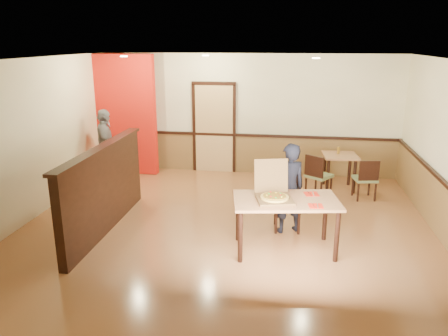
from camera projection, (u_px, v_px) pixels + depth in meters
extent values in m
plane|color=#A16A3E|center=(225.00, 232.00, 7.32)|extent=(7.00, 7.00, 0.00)
plane|color=black|center=(226.00, 60.00, 6.53)|extent=(7.00, 7.00, 0.00)
plane|color=#FFF9C7|center=(248.00, 115.00, 10.24)|extent=(7.00, 0.00, 7.00)
plane|color=#FFF9C7|center=(23.00, 143.00, 7.44)|extent=(0.00, 7.00, 7.00)
cube|color=brown|center=(247.00, 154.00, 10.48)|extent=(7.00, 0.04, 0.90)
cube|color=black|center=(247.00, 135.00, 10.33)|extent=(7.00, 0.06, 0.06)
cube|color=tan|center=(214.00, 129.00, 10.42)|extent=(0.90, 0.06, 2.10)
cube|color=black|center=(104.00, 190.00, 7.23)|extent=(0.14, 3.00, 1.40)
cube|color=black|center=(101.00, 148.00, 7.02)|extent=(0.20, 3.10, 0.05)
cube|color=red|center=(122.00, 115.00, 10.19)|extent=(1.60, 0.20, 2.78)
cylinder|color=beige|center=(124.00, 56.00, 8.58)|extent=(0.14, 0.14, 0.02)
cylinder|color=beige|center=(206.00, 55.00, 9.02)|extent=(0.14, 0.14, 0.02)
cylinder|color=beige|center=(316.00, 58.00, 7.75)|extent=(0.14, 0.14, 0.02)
cube|color=#AC7548|center=(286.00, 201.00, 6.46)|extent=(1.67, 1.13, 0.04)
cylinder|color=black|center=(240.00, 237.00, 6.22)|extent=(0.07, 0.07, 0.79)
cylinder|color=black|center=(238.00, 217.00, 6.92)|extent=(0.07, 0.07, 0.79)
cylinder|color=black|center=(337.00, 236.00, 6.24)|extent=(0.07, 0.07, 0.79)
cylinder|color=black|center=(325.00, 217.00, 6.93)|extent=(0.07, 0.07, 0.79)
cube|color=olive|center=(287.00, 204.00, 7.29)|extent=(0.48, 0.48, 0.06)
cube|color=black|center=(287.00, 186.00, 7.42)|extent=(0.43, 0.07, 0.43)
cylinder|color=black|center=(276.00, 222.00, 7.20)|extent=(0.04, 0.04, 0.39)
cylinder|color=black|center=(275.00, 214.00, 7.56)|extent=(0.04, 0.04, 0.39)
cylinder|color=black|center=(299.00, 223.00, 7.17)|extent=(0.04, 0.04, 0.39)
cylinder|color=black|center=(297.00, 214.00, 7.53)|extent=(0.04, 0.04, 0.39)
cube|color=olive|center=(319.00, 176.00, 8.87)|extent=(0.61, 0.61, 0.06)
cube|color=black|center=(314.00, 166.00, 8.66)|extent=(0.36, 0.28, 0.42)
cylinder|color=black|center=(331.00, 187.00, 8.94)|extent=(0.04, 0.04, 0.38)
cylinder|color=black|center=(321.00, 191.00, 8.69)|extent=(0.04, 0.04, 0.38)
cylinder|color=black|center=(316.00, 183.00, 9.18)|extent=(0.04, 0.04, 0.38)
cylinder|color=black|center=(306.00, 187.00, 8.94)|extent=(0.04, 0.04, 0.38)
cube|color=olive|center=(365.00, 179.00, 8.74)|extent=(0.49, 0.49, 0.05)
cube|color=black|center=(369.00, 171.00, 8.49)|extent=(0.40, 0.11, 0.40)
cylinder|color=black|center=(369.00, 187.00, 8.98)|extent=(0.04, 0.04, 0.36)
cylinder|color=black|center=(375.00, 193.00, 8.65)|extent=(0.04, 0.04, 0.36)
cylinder|color=black|center=(353.00, 187.00, 8.96)|extent=(0.04, 0.04, 0.36)
cylinder|color=black|center=(358.00, 193.00, 8.63)|extent=(0.04, 0.04, 0.36)
cube|color=#AC7548|center=(340.00, 156.00, 9.24)|extent=(0.75, 0.75, 0.04)
cylinder|color=black|center=(328.00, 176.00, 9.10)|extent=(0.07, 0.07, 0.72)
cylinder|color=black|center=(324.00, 169.00, 9.63)|extent=(0.07, 0.07, 0.72)
cylinder|color=black|center=(354.00, 177.00, 9.06)|extent=(0.07, 0.07, 0.72)
cylinder|color=black|center=(349.00, 169.00, 9.58)|extent=(0.07, 0.07, 0.72)
imported|color=black|center=(289.00, 188.00, 7.13)|extent=(0.66, 0.57, 1.52)
imported|color=gray|center=(106.00, 147.00, 9.59)|extent=(0.76, 1.06, 1.66)
cube|color=brown|center=(274.00, 199.00, 6.40)|extent=(0.62, 0.62, 0.04)
cube|color=brown|center=(271.00, 176.00, 6.61)|extent=(0.52, 0.22, 0.51)
cylinder|color=#DABA4F|center=(275.00, 197.00, 6.39)|extent=(0.43, 0.43, 0.03)
cube|color=red|center=(316.00, 206.00, 6.19)|extent=(0.22, 0.22, 0.00)
cylinder|color=silver|center=(314.00, 205.00, 6.19)|extent=(0.03, 0.17, 0.01)
cube|color=silver|center=(318.00, 206.00, 6.18)|extent=(0.04, 0.18, 0.00)
cube|color=red|center=(311.00, 194.00, 6.67)|extent=(0.25, 0.25, 0.00)
cylinder|color=silver|center=(309.00, 193.00, 6.67)|extent=(0.05, 0.18, 0.01)
cube|color=silver|center=(313.00, 194.00, 6.66)|extent=(0.05, 0.19, 0.00)
cylinder|color=brown|center=(338.00, 150.00, 9.28)|extent=(0.06, 0.06, 0.14)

